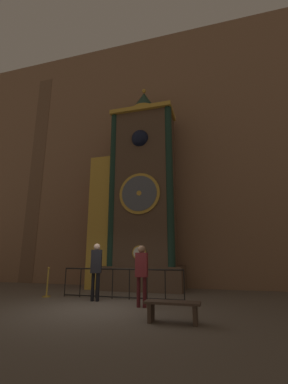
{
  "coord_description": "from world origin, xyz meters",
  "views": [
    {
      "loc": [
        3.35,
        -6.92,
        1.42
      ],
      "look_at": [
        0.23,
        4.1,
        4.25
      ],
      "focal_mm": 24.0,
      "sensor_mm": 36.0,
      "label": 1
    }
  ],
  "objects_px": {
    "visitor_near": "(96,266)",
    "stanchion_post": "(47,287)",
    "visitor_bench": "(173,308)",
    "clock_tower": "(137,196)",
    "visitor_far": "(142,269)"
  },
  "relations": [
    {
      "from": "visitor_near",
      "to": "stanchion_post",
      "type": "bearing_deg",
      "value": 152.53
    },
    {
      "from": "visitor_near",
      "to": "visitor_bench",
      "type": "relative_size",
      "value": 1.48
    },
    {
      "from": "clock_tower",
      "to": "visitor_far",
      "type": "bearing_deg",
      "value": -70.41
    },
    {
      "from": "clock_tower",
      "to": "stanchion_post",
      "type": "relative_size",
      "value": 9.53
    },
    {
      "from": "stanchion_post",
      "to": "clock_tower",
      "type": "bearing_deg",
      "value": 47.64
    },
    {
      "from": "stanchion_post",
      "to": "visitor_bench",
      "type": "bearing_deg",
      "value": -25.64
    },
    {
      "from": "visitor_near",
      "to": "visitor_bench",
      "type": "bearing_deg",
      "value": -53.52
    },
    {
      "from": "visitor_far",
      "to": "visitor_bench",
      "type": "height_order",
      "value": "visitor_far"
    },
    {
      "from": "visitor_bench",
      "to": "stanchion_post",
      "type": "bearing_deg",
      "value": 154.36
    },
    {
      "from": "visitor_far",
      "to": "stanchion_post",
      "type": "xyz_separation_m",
      "value": [
        -3.73,
        0.88,
        -0.7
      ]
    },
    {
      "from": "visitor_far",
      "to": "visitor_bench",
      "type": "bearing_deg",
      "value": -55.88
    },
    {
      "from": "visitor_near",
      "to": "stanchion_post",
      "type": "relative_size",
      "value": 1.77
    },
    {
      "from": "visitor_far",
      "to": "stanchion_post",
      "type": "relative_size",
      "value": 1.68
    },
    {
      "from": "stanchion_post",
      "to": "visitor_bench",
      "type": "distance_m",
      "value": 5.39
    },
    {
      "from": "visitor_near",
      "to": "visitor_bench",
      "type": "distance_m",
      "value": 3.56
    }
  ]
}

